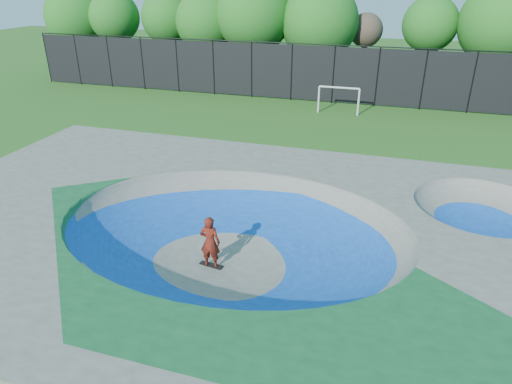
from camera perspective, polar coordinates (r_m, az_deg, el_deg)
ground at (r=14.83m, az=-2.71°, el=-8.75°), size 120.00×120.00×0.00m
skate_deck at (r=14.42m, az=-2.77°, el=-6.28°), size 22.00×14.00×1.50m
skater at (r=14.21m, az=-5.77°, el=-6.27°), size 0.67×0.46×1.77m
skateboard at (r=14.68m, az=-5.62°, el=-9.13°), size 0.80×0.30×0.05m
soccer_goal at (r=30.82m, az=10.31°, el=11.82°), size 2.72×0.12×1.79m
fence at (r=33.36m, az=9.66°, el=14.41°), size 48.09×0.09×4.04m
treeline at (r=37.52m, az=9.84°, el=20.30°), size 52.65×6.96×8.51m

